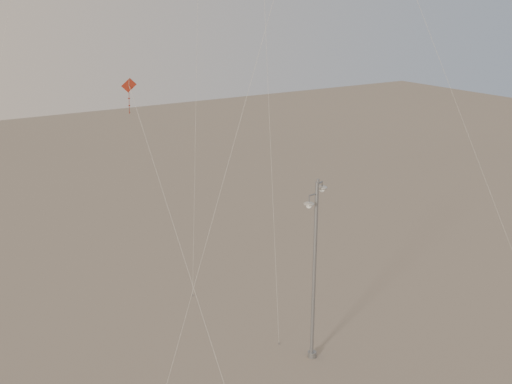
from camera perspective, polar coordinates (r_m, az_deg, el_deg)
street_lamp at (r=34.88m, az=4.68°, el=-5.88°), size 1.55×0.87×9.31m
kite_3 at (r=29.75m, az=-7.81°, el=1.02°), size 2.06×14.84×14.12m
kite_4 at (r=45.87m, az=12.74°, el=14.67°), size 0.56×15.67×24.04m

